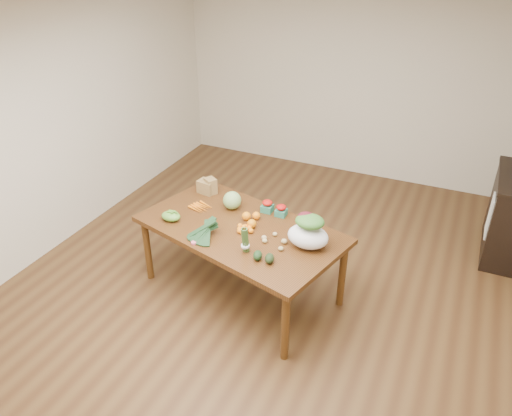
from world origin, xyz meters
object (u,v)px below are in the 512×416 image
at_px(asparagus_bundle, 245,240).
at_px(kale_bunch, 201,232).
at_px(salad_bag, 308,233).
at_px(dining_table, 241,260).
at_px(mandarin_cluster, 244,228).
at_px(cabbage, 232,200).
at_px(paper_bag, 207,185).

bearing_deg(asparagus_bundle, kale_bunch, -167.10).
xyz_separation_m(kale_bunch, salad_bag, (0.91, 0.29, 0.06)).
bearing_deg(asparagus_bundle, dining_table, 137.11).
height_order(mandarin_cluster, salad_bag, salad_bag).
bearing_deg(asparagus_bundle, cabbage, 140.42).
relative_size(asparagus_bundle, salad_bag, 0.68).
relative_size(kale_bunch, salad_bag, 1.08).
distance_m(cabbage, kale_bunch, 0.62).
distance_m(asparagus_bundle, salad_bag, 0.56).
relative_size(kale_bunch, asparagus_bundle, 1.60).
relative_size(mandarin_cluster, salad_bag, 0.49).
height_order(dining_table, asparagus_bundle, asparagus_bundle).
distance_m(dining_table, salad_bag, 0.85).
relative_size(cabbage, salad_bag, 0.50).
bearing_deg(dining_table, paper_bag, 157.97).
height_order(paper_bag, cabbage, cabbage).
height_order(asparagus_bundle, salad_bag, salad_bag).
bearing_deg(paper_bag, mandarin_cluster, -37.87).
height_order(dining_table, paper_bag, paper_bag).
bearing_deg(cabbage, dining_table, -51.20).
distance_m(paper_bag, mandarin_cluster, 0.88).
xyz_separation_m(cabbage, mandarin_cluster, (0.29, -0.35, -0.05)).
relative_size(dining_table, salad_bag, 5.18).
bearing_deg(mandarin_cluster, kale_bunch, -137.78).
bearing_deg(paper_bag, asparagus_bundle, -44.27).
bearing_deg(salad_bag, asparagus_bundle, -146.48).
xyz_separation_m(paper_bag, asparagus_bundle, (0.85, -0.82, 0.04)).
xyz_separation_m(dining_table, asparagus_bundle, (0.21, -0.34, 0.50)).
bearing_deg(kale_bunch, paper_bag, 131.42).
distance_m(mandarin_cluster, asparagus_bundle, 0.34).
distance_m(dining_table, kale_bunch, 0.61).
distance_m(paper_bag, asparagus_bundle, 1.18).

